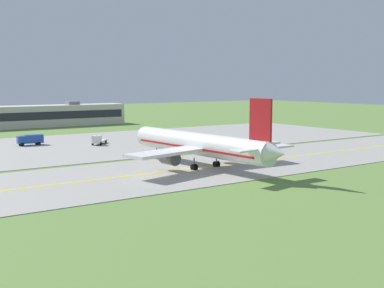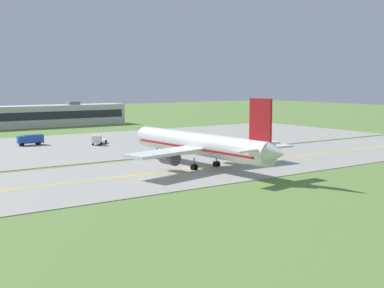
{
  "view_description": "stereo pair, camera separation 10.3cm",
  "coord_description": "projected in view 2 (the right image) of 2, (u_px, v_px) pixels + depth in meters",
  "views": [
    {
      "loc": [
        -48.51,
        -70.9,
        15.13
      ],
      "look_at": [
        1.98,
        2.96,
        4.0
      ],
      "focal_mm": 46.36,
      "sensor_mm": 36.0,
      "label": 1
    },
    {
      "loc": [
        -48.42,
        -70.96,
        15.13
      ],
      "look_at": [
        1.98,
        2.96,
        4.0
      ],
      "focal_mm": 46.36,
      "sensor_mm": 36.0,
      "label": 2
    }
  ],
  "objects": [
    {
      "name": "taxiway_centreline",
      "position": [
        192.0,
        168.0,
        87.1
      ],
      "size": [
        220.0,
        0.6,
        0.01
      ],
      "primitive_type": "cube",
      "color": "yellow",
      "rests_on": "taxiway_strip"
    },
    {
      "name": "apron_pad",
      "position": [
        132.0,
        142.0,
        127.14
      ],
      "size": [
        140.0,
        52.0,
        0.1
      ],
      "primitive_type": "cube",
      "color": "#9E9B93",
      "rests_on": "ground"
    },
    {
      "name": "taxiway_strip",
      "position": [
        192.0,
        169.0,
        87.11
      ],
      "size": [
        240.0,
        28.0,
        0.1
      ],
      "primitive_type": "cube",
      "color": "#9E9B93",
      "rests_on": "ground"
    },
    {
      "name": "service_truck_baggage",
      "position": [
        98.0,
        140.0,
        120.46
      ],
      "size": [
        5.72,
        6.2,
        2.59
      ],
      "color": "silver",
      "rests_on": "ground"
    },
    {
      "name": "ground_plane",
      "position": [
        192.0,
        169.0,
        87.12
      ],
      "size": [
        500.0,
        500.0,
        0.0
      ],
      "primitive_type": "plane",
      "color": "olive"
    },
    {
      "name": "airplane_lead",
      "position": [
        200.0,
        145.0,
        88.13
      ],
      "size": [
        32.41,
        39.66,
        12.7
      ],
      "color": "white",
      "rests_on": "ground"
    },
    {
      "name": "terminal_building",
      "position": [
        40.0,
        116.0,
        169.7
      ],
      "size": [
        60.42,
        9.09,
        8.53
      ],
      "color": "beige",
      "rests_on": "ground"
    },
    {
      "name": "service_truck_pushback",
      "position": [
        31.0,
        139.0,
        119.46
      ],
      "size": [
        6.1,
        2.6,
        2.6
      ],
      "color": "#264CA5",
      "rests_on": "ground"
    }
  ]
}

